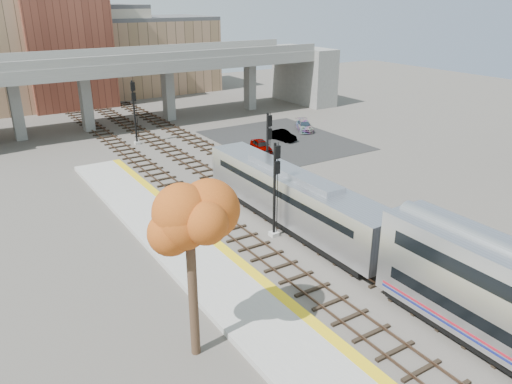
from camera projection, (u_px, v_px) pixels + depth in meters
ground at (361, 280)px, 29.95m from camera, size 160.00×160.00×0.00m
platform at (260, 316)px, 26.27m from camera, size 4.50×60.00×0.35m
yellow_strip at (289, 302)px, 27.15m from camera, size 0.70×60.00×0.01m
tracks at (261, 206)px, 40.20m from camera, size 10.70×95.00×0.25m
overpass at (153, 78)px, 65.62m from camera, size 54.00×12.00×9.50m
buildings_far at (80, 49)px, 79.98m from camera, size 43.00×21.00×20.60m
parking_lot at (282, 140)px, 58.91m from camera, size 14.00×18.00×0.04m
locomotive at (292, 197)px, 36.27m from camera, size 3.02×19.05×4.10m
signal_mast_near at (275, 192)px, 34.15m from camera, size 0.60×0.64×6.85m
signal_mast_mid at (268, 155)px, 41.69m from camera, size 0.60×0.64×7.04m
signal_mast_far at (135, 113)px, 55.97m from camera, size 0.60×0.64×7.25m
tree at (189, 226)px, 21.43m from camera, size 3.60×3.60×8.99m
car_a at (261, 146)px, 54.31m from camera, size 2.26×3.99×1.28m
car_b at (283, 135)px, 58.58m from camera, size 1.83×3.75×1.18m
car_c at (304, 126)px, 62.78m from camera, size 3.41×4.52×1.22m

